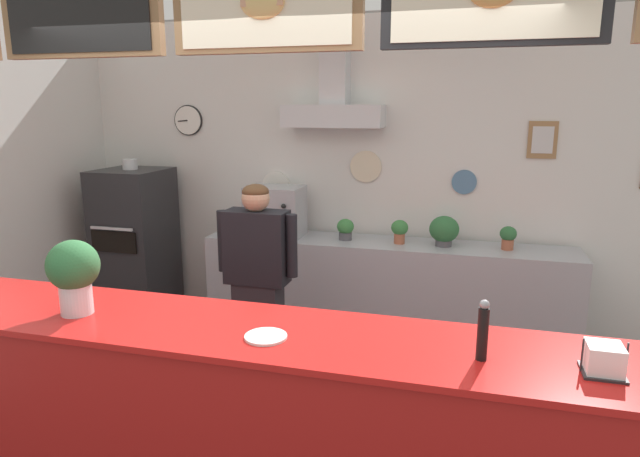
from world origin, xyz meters
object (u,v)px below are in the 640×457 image
(pizza_oven, at_px, (136,245))
(pepper_grinder, at_px, (483,330))
(condiment_plate, at_px, (266,337))
(potted_sage, at_px, (444,230))
(potted_oregano, at_px, (508,237))
(shop_worker, at_px, (258,283))
(napkin_holder, at_px, (604,360))
(potted_thyme, at_px, (345,229))
(basil_vase, at_px, (74,274))
(potted_basil, at_px, (400,230))
(espresso_machine, at_px, (275,212))

(pizza_oven, relative_size, pepper_grinder, 6.27)
(condiment_plate, bearing_deg, pizza_oven, 133.20)
(pizza_oven, distance_m, potted_sage, 2.99)
(potted_oregano, bearing_deg, potted_sage, -177.86)
(shop_worker, bearing_deg, napkin_holder, 145.50)
(pizza_oven, distance_m, napkin_holder, 4.45)
(shop_worker, distance_m, napkin_holder, 2.46)
(pizza_oven, bearing_deg, pepper_grinder, -36.93)
(potted_sage, xyz_separation_m, napkin_holder, (0.73, -2.57, 0.09))
(potted_sage, relative_size, pepper_grinder, 1.03)
(pizza_oven, distance_m, potted_thyme, 2.12)
(shop_worker, relative_size, basil_vase, 4.20)
(potted_oregano, height_order, potted_sage, potted_sage)
(shop_worker, relative_size, condiment_plate, 8.23)
(potted_thyme, relative_size, basil_vase, 0.51)
(potted_oregano, xyz_separation_m, basil_vase, (-2.19, -2.59, 0.27))
(potted_sage, distance_m, potted_basil, 0.38)
(shop_worker, distance_m, potted_sage, 1.73)
(potted_thyme, relative_size, pepper_grinder, 0.75)
(potted_sage, distance_m, pepper_grinder, 2.59)
(espresso_machine, distance_m, napkin_holder, 3.41)
(potted_sage, bearing_deg, shop_worker, -137.38)
(espresso_machine, height_order, potted_oregano, espresso_machine)
(shop_worker, bearing_deg, potted_basil, -126.72)
(condiment_plate, bearing_deg, potted_basil, 84.12)
(potted_oregano, height_order, napkin_holder, napkin_holder)
(potted_oregano, distance_m, potted_basil, 0.91)
(potted_oregano, bearing_deg, condiment_plate, -114.15)
(espresso_machine, height_order, napkin_holder, espresso_machine)
(potted_thyme, xyz_separation_m, condiment_plate, (0.22, -2.60, 0.08))
(potted_oregano, distance_m, condiment_plate, 2.88)
(basil_vase, bearing_deg, pepper_grinder, -0.01)
(napkin_holder, bearing_deg, espresso_machine, 131.63)
(shop_worker, bearing_deg, potted_sage, -136.63)
(espresso_machine, relative_size, potted_thyme, 2.65)
(pepper_grinder, bearing_deg, potted_sage, 96.13)
(napkin_holder, height_order, basil_vase, basil_vase)
(potted_thyme, xyz_separation_m, basil_vase, (-0.79, -2.57, 0.28))
(potted_oregano, relative_size, napkin_holder, 1.23)
(pizza_oven, height_order, basil_vase, pizza_oven)
(espresso_machine, xyz_separation_m, potted_sage, (1.54, 0.02, -0.09))
(pepper_grinder, bearing_deg, condiment_plate, -178.04)
(pizza_oven, relative_size, napkin_holder, 9.87)
(potted_basil, height_order, basil_vase, basil_vase)
(pizza_oven, bearing_deg, potted_sage, 2.53)
(pizza_oven, height_order, napkin_holder, pizza_oven)
(pizza_oven, height_order, potted_basil, pizza_oven)
(potted_oregano, relative_size, potted_thyme, 1.04)
(espresso_machine, bearing_deg, basil_vase, -92.82)
(shop_worker, height_order, pepper_grinder, shop_worker)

